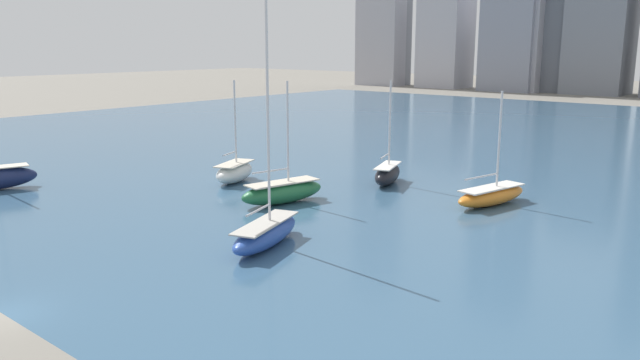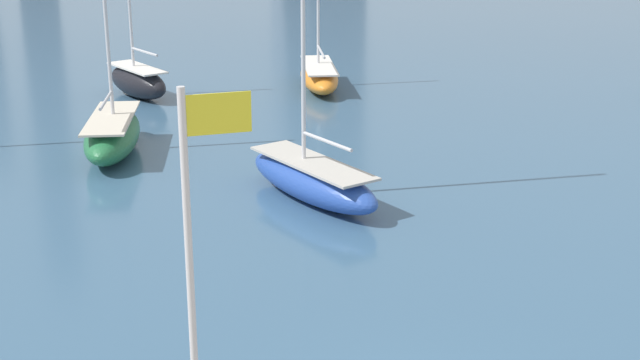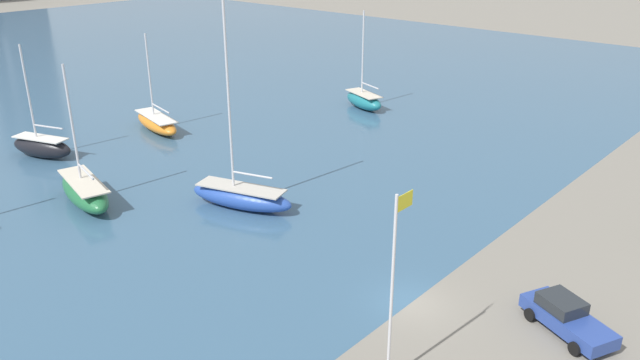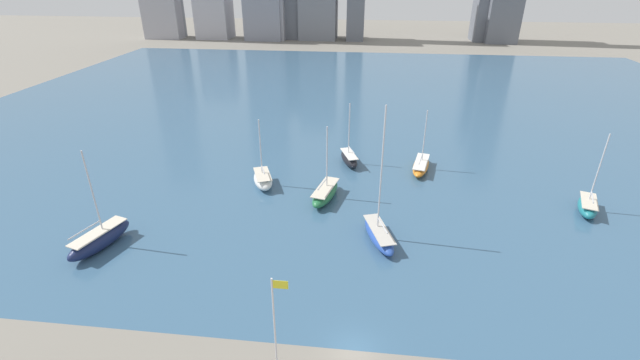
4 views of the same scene
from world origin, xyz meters
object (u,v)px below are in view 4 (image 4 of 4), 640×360
at_px(sailboat_navy, 100,239).
at_px(sailboat_green, 325,193).
at_px(sailboat_black, 349,158).
at_px(sailboat_white, 263,179).
at_px(flag_pole, 275,323).
at_px(sailboat_orange, 421,165).
at_px(sailboat_blue, 379,234).
at_px(sailboat_teal, 588,206).

height_order(sailboat_navy, sailboat_green, sailboat_navy).
bearing_deg(sailboat_black, sailboat_white, -163.22).
height_order(flag_pole, sailboat_black, sailboat_black).
bearing_deg(sailboat_navy, sailboat_orange, 50.21).
bearing_deg(sailboat_navy, flag_pole, -14.34).
xyz_separation_m(sailboat_blue, sailboat_navy, (-31.58, -4.97, 0.18)).
height_order(sailboat_blue, sailboat_orange, sailboat_blue).
xyz_separation_m(sailboat_white, sailboat_navy, (-14.82, -17.33, 0.13)).
bearing_deg(sailboat_orange, sailboat_blue, -95.97).
bearing_deg(sailboat_blue, sailboat_white, 125.57).
bearing_deg(sailboat_orange, sailboat_navy, -134.13).
xyz_separation_m(sailboat_orange, sailboat_green, (-14.02, -11.08, 0.16)).
xyz_separation_m(sailboat_blue, sailboat_teal, (27.16, 9.71, -0.01)).
xyz_separation_m(sailboat_teal, sailboat_navy, (-58.74, -14.68, 0.19)).
bearing_deg(sailboat_white, flag_pole, -96.02).
height_order(sailboat_teal, sailboat_navy, sailboat_navy).
relative_size(sailboat_white, sailboat_black, 1.00).
height_order(sailboat_orange, sailboat_black, sailboat_black).
xyz_separation_m(sailboat_teal, sailboat_green, (-34.41, -0.42, 0.03)).
relative_size(sailboat_white, sailboat_green, 0.96).
distance_m(sailboat_white, sailboat_orange, 24.86).
xyz_separation_m(flag_pole, sailboat_teal, (35.25, 28.84, -4.16)).
bearing_deg(sailboat_green, flag_pole, -78.79).
bearing_deg(sailboat_navy, sailboat_teal, 30.78).
relative_size(flag_pole, sailboat_teal, 0.87).
height_order(sailboat_white, sailboat_navy, sailboat_navy).
xyz_separation_m(sailboat_teal, sailboat_black, (-31.78, 11.73, 0.05)).
distance_m(sailboat_blue, sailboat_teal, 28.84).
relative_size(sailboat_navy, sailboat_green, 1.13).
xyz_separation_m(sailboat_navy, sailboat_green, (24.32, 14.26, -0.16)).
distance_m(flag_pole, sailboat_green, 28.74).
relative_size(sailboat_white, sailboat_teal, 0.93).
height_order(flag_pole, sailboat_navy, sailboat_navy).
bearing_deg(sailboat_orange, sailboat_green, -129.27).
distance_m(sailboat_teal, sailboat_black, 33.87).
distance_m(sailboat_blue, sailboat_orange, 21.47).
bearing_deg(sailboat_black, sailboat_teal, -40.25).
xyz_separation_m(sailboat_white, sailboat_black, (12.14, 9.07, -0.01)).
distance_m(sailboat_black, sailboat_green, 12.43).
distance_m(flag_pole, sailboat_teal, 45.73).
relative_size(sailboat_white, sailboat_blue, 0.62).
height_order(sailboat_black, sailboat_green, sailboat_green).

